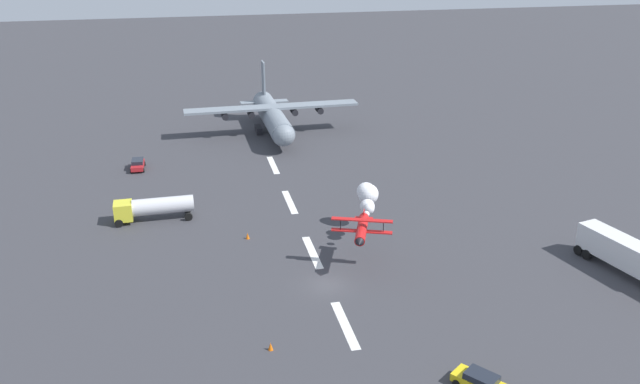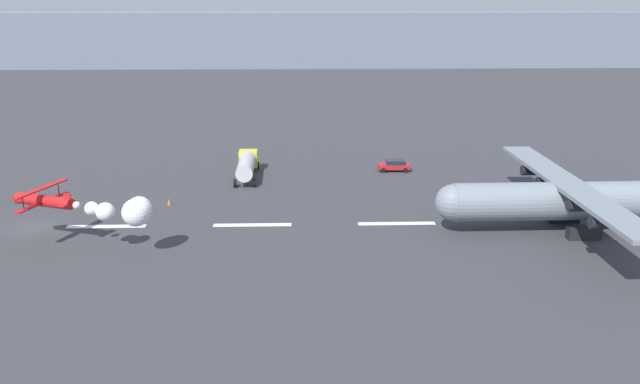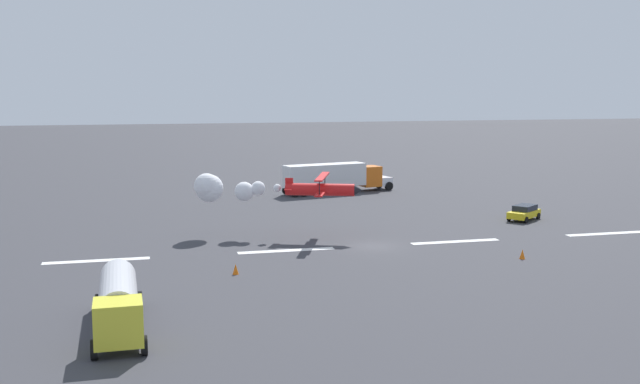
% 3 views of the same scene
% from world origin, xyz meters
% --- Properties ---
extents(ground_plane, '(440.00, 440.00, 0.00)m').
position_xyz_m(ground_plane, '(0.00, 0.00, 0.00)').
color(ground_plane, '#38383D').
rests_on(ground_plane, ground).
extents(runway_stripe_3, '(8.00, 0.90, 0.01)m').
position_xyz_m(runway_stripe_3, '(-7.45, 0.00, 0.01)').
color(runway_stripe_3, white).
rests_on(runway_stripe_3, ground).
extents(runway_stripe_4, '(8.00, 0.90, 0.01)m').
position_xyz_m(runway_stripe_4, '(7.45, 0.00, 0.01)').
color(runway_stripe_4, white).
rests_on(runway_stripe_4, ground).
extents(runway_stripe_5, '(8.00, 0.90, 0.01)m').
position_xyz_m(runway_stripe_5, '(22.34, 0.00, 0.01)').
color(runway_stripe_5, white).
rests_on(runway_stripe_5, ground).
extents(runway_stripe_6, '(8.00, 0.90, 0.01)m').
position_xyz_m(runway_stripe_6, '(37.23, 0.00, 0.01)').
color(runway_stripe_6, white).
rests_on(runway_stripe_6, ground).
extents(cargo_transport_plane, '(24.44, 30.58, 11.02)m').
position_xyz_m(cargo_transport_plane, '(52.62, -2.45, 3.30)').
color(cargo_transport_plane, gray).
rests_on(cargo_transport_plane, ground).
extents(stunt_biplane_red, '(14.43, 7.94, 2.63)m').
position_xyz_m(stunt_biplane_red, '(10.32, -7.07, 4.32)').
color(stunt_biplane_red, red).
extents(semi_truck_orange, '(14.81, 6.07, 3.70)m').
position_xyz_m(semi_truck_orange, '(-5.20, -31.72, 2.13)').
color(semi_truck_orange, silver).
rests_on(semi_truck_orange, ground).
extents(fuel_tanker_truck, '(2.90, 9.75, 2.90)m').
position_xyz_m(fuel_tanker_truck, '(20.34, 17.66, 1.75)').
color(fuel_tanker_truck, yellow).
rests_on(fuel_tanker_truck, ground).
extents(followme_car_yellow, '(4.43, 3.96, 1.52)m').
position_xyz_m(followme_car_yellow, '(-18.56, -8.18, 0.81)').
color(followme_car_yellow, yellow).
rests_on(followme_car_yellow, ground).
extents(airport_staff_sedan, '(4.22, 2.12, 1.52)m').
position_xyz_m(airport_staff_sedan, '(39.84, 20.31, 0.81)').
color(airport_staff_sedan, '#B21E23').
rests_on(airport_staff_sedan, ground).
extents(traffic_cone_near, '(0.44, 0.44, 0.75)m').
position_xyz_m(traffic_cone_near, '(-9.79, 7.32, 0.38)').
color(traffic_cone_near, orange).
rests_on(traffic_cone_near, ground).
extents(traffic_cone_far, '(0.44, 0.44, 0.75)m').
position_xyz_m(traffic_cone_far, '(12.49, 6.77, 0.38)').
color(traffic_cone_far, orange).
rests_on(traffic_cone_far, ground).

